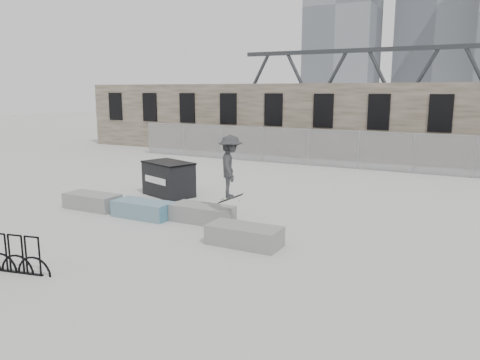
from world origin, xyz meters
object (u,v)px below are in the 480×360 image
planter_center_right (202,213)px  skateboarder (230,167)px  planter_center_left (143,208)px  planter_far_left (92,201)px  dumpster (169,179)px  planter_offset (244,235)px

planter_center_right → skateboarder: (1.14, -0.22, 1.60)m
planter_center_left → planter_center_right: 2.06m
planter_far_left → planter_center_left: 2.30m
dumpster → planter_far_left: bearing=-91.5°
planter_far_left → skateboarder: size_ratio=0.97×
planter_center_left → planter_far_left: bearing=178.7°
skateboarder → planter_center_left: bearing=64.0°
planter_offset → planter_center_right: bearing=147.4°
planter_far_left → planter_offset: bearing=-9.0°
planter_far_left → skateboarder: bearing=1.6°
planter_center_left → planter_center_right: same height
planter_offset → dumpster: (-5.38, 3.98, 0.39)m
planter_far_left → dumpster: dumpster is taller
planter_center_left → planter_offset: 4.34m
planter_far_left → planter_center_right: bearing=4.9°
dumpster → planter_center_right: bearing=-19.2°
planter_offset → dumpster: dumpster is taller
planter_far_left → skateboarder: (5.46, 0.15, 1.60)m
planter_center_right → dumpster: (-3.17, 2.57, 0.39)m
planter_center_left → dumpster: 3.23m
dumpster → skateboarder: size_ratio=1.14×
planter_center_left → dumpster: size_ratio=0.85×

